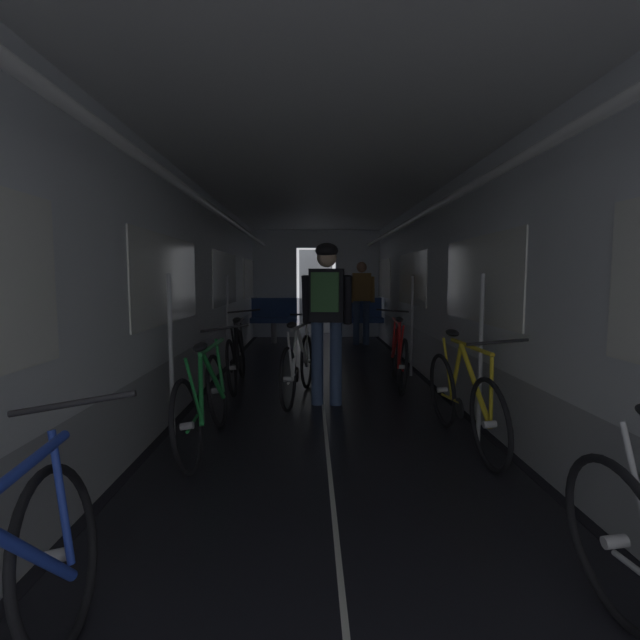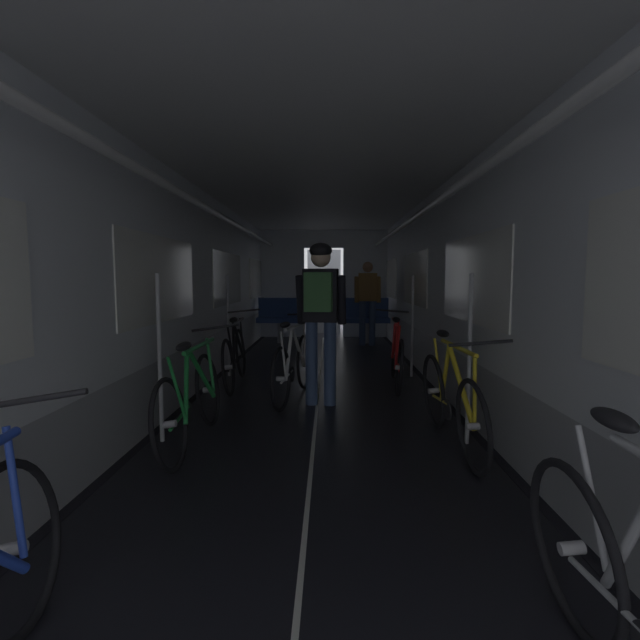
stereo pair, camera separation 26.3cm
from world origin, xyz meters
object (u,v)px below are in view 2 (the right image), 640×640
object	(u,v)px
bicycle_yellow	(451,400)
person_cyclist_aisle	(320,306)
bicycle_white_in_aisle	(294,365)
bicycle_black	(235,356)
person_standing_near_bench	(367,297)
bicycle_red	(397,356)
bench_seat_far_left	(280,316)
bench_seat_far_right	(366,316)
bicycle_green	(192,399)

from	to	relation	value
bicycle_yellow	person_cyclist_aisle	bearing A→B (deg)	131.72
person_cyclist_aisle	bicycle_white_in_aisle	world-z (taller)	person_cyclist_aisle
bicycle_black	person_standing_near_bench	world-z (taller)	person_standing_near_bench
bicycle_yellow	bicycle_white_in_aisle	xyz separation A→B (m)	(-1.38, 1.47, 0.00)
bicycle_red	bicycle_white_in_aisle	size ratio (longest dim) A/B	1.01
bicycle_yellow	person_cyclist_aisle	distance (m)	1.75
bicycle_red	person_cyclist_aisle	world-z (taller)	person_cyclist_aisle
bench_seat_far_left	bicycle_yellow	distance (m)	6.38
bench_seat_far_right	bicycle_green	world-z (taller)	bicycle_green
bicycle_yellow	bicycle_green	bearing A→B (deg)	-179.97
bicycle_yellow	bicycle_white_in_aisle	bearing A→B (deg)	133.28
bicycle_black	bicycle_yellow	bearing A→B (deg)	-43.83
bench_seat_far_left	person_cyclist_aisle	bearing A→B (deg)	-79.04
bench_seat_far_left	bicycle_yellow	xyz separation A→B (m)	(2.01, -6.05, -0.18)
person_standing_near_bench	bicycle_red	bearing A→B (deg)	-88.74
bicycle_green	person_standing_near_bench	size ratio (longest dim) A/B	1.00
bicycle_yellow	bicycle_red	xyz separation A→B (m)	(-0.13, 2.10, 0.00)
bicycle_green	bicycle_yellow	world-z (taller)	bicycle_green
bicycle_yellow	bicycle_red	world-z (taller)	same
bicycle_yellow	person_standing_near_bench	bearing A→B (deg)	92.11
person_cyclist_aisle	person_standing_near_bench	size ratio (longest dim) A/B	1.03
bicycle_black	person_standing_near_bench	distance (m)	4.13
bicycle_yellow	bench_seat_far_left	bearing A→B (deg)	108.40
bench_seat_far_left	bicycle_red	world-z (taller)	bench_seat_far_left
bicycle_white_in_aisle	bicycle_yellow	bearing A→B (deg)	-46.72
bicycle_green	bicycle_white_in_aisle	bearing A→B (deg)	64.01
bicycle_green	person_cyclist_aisle	xyz separation A→B (m)	(1.02, 1.21, 0.69)
bicycle_white_in_aisle	person_standing_near_bench	distance (m)	4.40
person_cyclist_aisle	person_standing_near_bench	world-z (taller)	person_cyclist_aisle
person_standing_near_bench	bicycle_yellow	bearing A→B (deg)	-87.89
bicycle_white_in_aisle	person_cyclist_aisle	bearing A→B (deg)	-40.50
bicycle_black	bicycle_red	xyz separation A→B (m)	(2.04, 0.02, 0.00)
person_cyclist_aisle	bicycle_white_in_aisle	distance (m)	0.80
bicycle_green	bicycle_black	world-z (taller)	bicycle_green
bench_seat_far_left	bicycle_black	bearing A→B (deg)	-92.26
bicycle_red	bench_seat_far_left	bearing A→B (deg)	115.48
bicycle_white_in_aisle	bench_seat_far_left	bearing A→B (deg)	97.83
bicycle_green	bicycle_red	size ratio (longest dim) A/B	1.00
bicycle_black	person_standing_near_bench	size ratio (longest dim) A/B	1.00
bench_seat_far_left	bicycle_black	distance (m)	3.97
bicycle_white_in_aisle	bicycle_red	bearing A→B (deg)	26.78
bench_seat_far_left	bicycle_white_in_aisle	size ratio (longest dim) A/B	0.59
bench_seat_far_left	bench_seat_far_right	xyz separation A→B (m)	(1.80, 0.00, 0.00)
bench_seat_far_left	bicycle_red	xyz separation A→B (m)	(1.88, -3.95, -0.18)
bench_seat_far_right	bicycle_black	xyz separation A→B (m)	(-1.96, -3.97, -0.19)
bench_seat_far_right	bicycle_green	size ratio (longest dim) A/B	0.58
bicycle_red	bicycle_green	bearing A→B (deg)	-133.13
bicycle_black	bicycle_white_in_aisle	world-z (taller)	bicycle_black
bicycle_green	bicycle_red	bearing A→B (deg)	46.87
bicycle_green	bench_seat_far_left	bearing A→B (deg)	89.18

